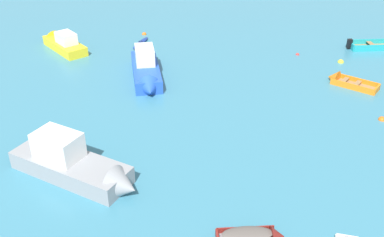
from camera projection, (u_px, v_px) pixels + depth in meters
The scene contains 10 objects.
kayak_deep_blue_back_row_center at pixel (141, 43), 37.83m from camera, with size 1.14×2.88×0.27m.
motor_launch_blue_midfield_right at pixel (146, 71), 31.53m from camera, with size 3.21×6.79×2.28m.
motor_launch_grey_near_left at pixel (78, 166), 21.65m from camera, with size 7.08×4.55×2.55m.
rowboat_orange_far_right at pixel (342, 81), 31.21m from camera, with size 3.54×2.82×1.14m.
motor_launch_yellow_back_row_right at pixel (62, 43), 36.78m from camera, with size 4.84×4.92×1.89m.
rowboat_maroon_center at pixel (258, 236), 18.23m from camera, with size 2.89×1.36×0.92m.
mooring_buoy_between_boats_right at pixel (382, 120), 26.90m from camera, with size 0.42×0.42×0.42m, color orange.
mooring_buoy_central at pixel (341, 62), 34.52m from camera, with size 0.47×0.47×0.47m, color yellow.
mooring_buoy_near_foreground at pixel (144, 34), 40.02m from camera, with size 0.40×0.40×0.40m, color orange.
mooring_buoy_trailing at pixel (297, 55), 35.86m from camera, with size 0.29×0.29×0.29m, color red.
Camera 1 is at (1.87, -3.07, 13.52)m, focal length 42.08 mm.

